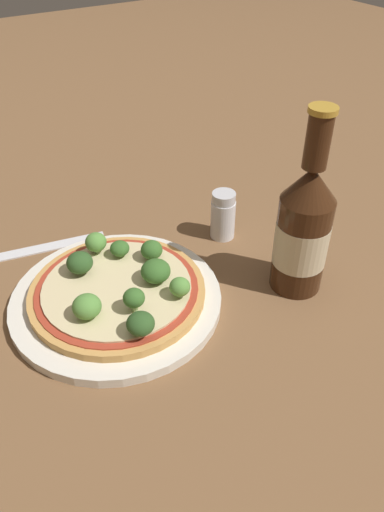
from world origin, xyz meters
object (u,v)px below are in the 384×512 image
object	(u,v)px
pizza	(119,293)
pepper_shaker	(223,215)
beer_bottle	(303,229)
fork	(42,248)

from	to	relation	value
pizza	pepper_shaker	distance (m)	0.19
beer_bottle	fork	xyz separation A→B (m)	(-0.24, -0.24, -0.08)
pizza	pepper_shaker	xyz separation A→B (m)	(-0.05, 0.18, 0.01)
pizza	beer_bottle	bearing A→B (deg)	68.05
pizza	fork	bearing A→B (deg)	-164.64
pizza	pepper_shaker	size ratio (longest dim) A/B	2.99
fork	beer_bottle	bearing A→B (deg)	-33.09
pizza	fork	size ratio (longest dim) A/B	1.20
pizza	beer_bottle	size ratio (longest dim) A/B	0.91
pepper_shaker	fork	xyz separation A→B (m)	(-0.10, -0.22, -0.03)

